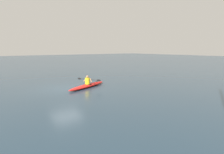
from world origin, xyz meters
TOP-DOWN VIEW (x-y plane):
  - ground_plane at (0.00, 0.00)m, footprint 160.00×160.00m
  - kayak at (-1.62, 0.72)m, footprint 4.59×2.56m
  - kayaker at (-1.65, 0.70)m, footprint 1.03×2.19m

SIDE VIEW (x-z plane):
  - ground_plane at x=0.00m, z-range 0.00..0.00m
  - kayak at x=-1.62m, z-range 0.00..0.28m
  - kayaker at x=-1.65m, z-range 0.22..0.96m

